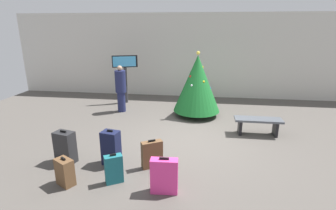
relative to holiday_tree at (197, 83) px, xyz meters
name	(u,v)px	position (x,y,z in m)	size (l,w,h in m)	color
ground_plane	(188,141)	(-0.15, -2.13, -1.13)	(16.00, 16.00, 0.00)	#514C47
back_wall	(196,56)	(-0.15, 2.65, 0.63)	(16.00, 0.20, 3.52)	beige
holiday_tree	(197,83)	(0.00, 0.00, 0.00)	(1.58, 1.58, 2.20)	#4C3319
flight_info_kiosk	(125,70)	(-2.86, 1.23, 0.21)	(0.95, 0.41, 1.89)	#333338
waiting_bench	(258,123)	(1.78, -1.44, -0.78)	(1.30, 0.44, 0.48)	#4C5159
traveller_0	(121,88)	(-2.70, 0.09, -0.26)	(0.50, 0.50, 1.67)	#1E234C
suitcase_0	(111,148)	(-1.77, -3.59, -0.74)	(0.42, 0.34, 0.82)	#141938
suitcase_1	(65,172)	(-2.39, -4.48, -0.86)	(0.42, 0.38, 0.58)	brown
suitcase_2	(65,147)	(-2.82, -3.66, -0.77)	(0.48, 0.37, 0.77)	#232326
suitcase_3	(152,154)	(-0.85, -3.60, -0.83)	(0.48, 0.37, 0.65)	brown
suitcase_4	(164,176)	(-0.45, -4.46, -0.79)	(0.51, 0.22, 0.71)	#E5388C
suitcase_5	(114,169)	(-1.47, -4.28, -0.84)	(0.38, 0.32, 0.62)	#19606B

